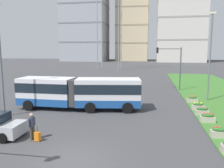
% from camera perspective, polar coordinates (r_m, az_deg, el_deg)
% --- Properties ---
extents(ground_plane, '(260.00, 260.00, 0.00)m').
position_cam_1_polar(ground_plane, '(12.71, -9.61, -18.14)').
color(ground_plane, '#424244').
extents(articulated_bus, '(11.95, 3.46, 3.00)m').
position_cam_1_polar(articulated_bus, '(22.07, -8.29, -2.06)').
color(articulated_bus, white).
rests_on(articulated_bus, ground).
extents(car_black_sedan, '(4.43, 2.07, 1.58)m').
position_cam_1_polar(car_black_sedan, '(33.14, -7.86, -0.08)').
color(car_black_sedan, black).
rests_on(car_black_sedan, ground).
extents(pedestrian_crossing, '(0.36, 0.57, 1.74)m').
position_cam_1_polar(pedestrian_crossing, '(15.48, -19.50, -9.56)').
color(pedestrian_crossing, '#4C4238').
rests_on(pedestrian_crossing, ground).
extents(rolling_suitcase, '(0.41, 0.32, 0.97)m').
position_cam_1_polar(rolling_suitcase, '(15.33, -18.24, -12.41)').
color(rolling_suitcase, orange).
rests_on(rolling_suitcase, ground).
extents(flower_planter_1, '(1.10, 0.56, 0.74)m').
position_cam_1_polar(flower_planter_1, '(16.52, 25.46, -10.87)').
color(flower_planter_1, '#B7AD9E').
rests_on(flower_planter_1, grass_median).
extents(flower_planter_2, '(1.10, 0.56, 0.74)m').
position_cam_1_polar(flower_planter_2, '(19.48, 22.90, -7.80)').
color(flower_planter_2, '#B7AD9E').
rests_on(flower_planter_2, grass_median).
extents(flower_planter_3, '(1.10, 0.56, 0.74)m').
position_cam_1_polar(flower_planter_3, '(21.40, 21.67, -6.29)').
color(flower_planter_3, '#B7AD9E').
rests_on(flower_planter_3, grass_median).
extents(flower_planter_4, '(1.10, 0.56, 0.74)m').
position_cam_1_polar(flower_planter_4, '(23.04, 20.78, -5.20)').
color(flower_planter_4, '#B7AD9E').
rests_on(flower_planter_4, grass_median).
extents(flower_planter_5, '(1.10, 0.56, 0.74)m').
position_cam_1_polar(flower_planter_5, '(26.00, 19.49, -3.61)').
color(flower_planter_5, '#B7AD9E').
rests_on(flower_planter_5, grass_median).
extents(traffic_light_far_right, '(3.59, 0.28, 6.04)m').
position_cam_1_polar(traffic_light_far_right, '(32.86, 14.91, 5.57)').
color(traffic_light_far_right, '#474C51').
rests_on(traffic_light_far_right, ground).
extents(streetlight_left, '(0.70, 0.28, 9.50)m').
position_cam_1_polar(streetlight_left, '(21.17, -26.26, 6.35)').
color(streetlight_left, slate).
rests_on(streetlight_left, ground).
extents(streetlight_median, '(0.70, 0.28, 9.71)m').
position_cam_1_polar(streetlight_median, '(27.29, 23.45, 7.06)').
color(streetlight_median, slate).
rests_on(streetlight_median, ground).
extents(apartment_tower_west, '(22.10, 18.99, 45.99)m').
position_cam_1_polar(apartment_tower_west, '(122.83, -6.75, 16.62)').
color(apartment_tower_west, '#9EA3AD').
rests_on(apartment_tower_west, ground).
extents(apartment_tower_westcentre, '(16.70, 17.11, 53.42)m').
position_cam_1_polar(apartment_tower_westcentre, '(126.48, 5.28, 18.11)').
color(apartment_tower_westcentre, beige).
rests_on(apartment_tower_westcentre, ground).
extents(apartment_tower_centre, '(21.94, 16.86, 49.97)m').
position_cam_1_polar(apartment_tower_centre, '(117.50, 17.10, 17.66)').
color(apartment_tower_centre, silver).
rests_on(apartment_tower_centre, ground).
extents(transmission_pylon, '(9.00, 6.24, 32.23)m').
position_cam_1_polar(transmission_pylon, '(67.40, -0.59, 18.70)').
color(transmission_pylon, gray).
rests_on(transmission_pylon, ground).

